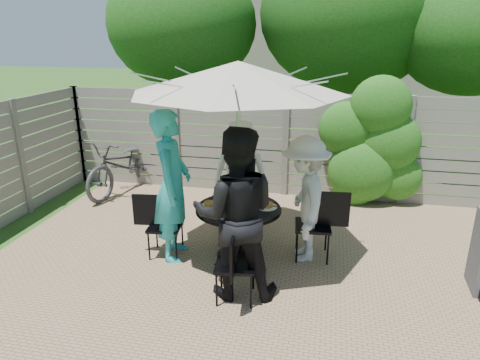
% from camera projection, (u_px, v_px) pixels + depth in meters
% --- Properties ---
extents(backyard_envelope, '(60.00, 60.00, 5.00)m').
position_uv_depth(backyard_envelope, '(315.00, 39.00, 13.66)').
color(backyard_envelope, '#2A4E18').
rests_on(backyard_envelope, ground).
extents(patio_table, '(1.24, 1.24, 0.70)m').
position_uv_depth(patio_table, '(239.00, 222.00, 5.47)').
color(patio_table, black).
rests_on(patio_table, ground).
extents(umbrella, '(2.98, 2.98, 2.49)m').
position_uv_depth(umbrella, '(238.00, 77.00, 4.88)').
color(umbrella, silver).
rests_on(umbrella, ground).
extents(chair_back, '(0.52, 0.66, 0.86)m').
position_uv_depth(chair_back, '(241.00, 210.00, 6.46)').
color(chair_back, black).
rests_on(chair_back, ground).
extents(person_back, '(0.89, 0.66, 1.65)m').
position_uv_depth(person_back, '(240.00, 177.00, 6.15)').
color(person_back, white).
rests_on(person_back, ground).
extents(chair_left, '(0.63, 0.45, 0.85)m').
position_uv_depth(chair_left, '(165.00, 238.00, 5.58)').
color(chair_left, black).
rests_on(chair_left, ground).
extents(person_left, '(0.58, 0.78, 1.94)m').
position_uv_depth(person_left, '(172.00, 186.00, 5.34)').
color(person_left, '#2AB1B9').
rests_on(person_left, ground).
extents(chair_front, '(0.47, 0.66, 0.88)m').
position_uv_depth(chair_front, '(235.00, 278.00, 4.63)').
color(chair_front, black).
rests_on(chair_front, ground).
extents(person_front, '(1.04, 0.88, 1.91)m').
position_uv_depth(person_front, '(236.00, 215.00, 4.54)').
color(person_front, black).
rests_on(person_front, ground).
extents(chair_right, '(0.68, 0.48, 0.93)m').
position_uv_depth(chair_right, '(313.00, 238.00, 5.51)').
color(chair_right, black).
rests_on(chair_right, ground).
extents(person_right, '(0.78, 1.14, 1.62)m').
position_uv_depth(person_right, '(305.00, 200.00, 5.34)').
color(person_right, silver).
rests_on(person_right, ground).
extents(plate_back, '(0.26, 0.26, 0.06)m').
position_uv_depth(plate_back, '(239.00, 195.00, 5.74)').
color(plate_back, white).
rests_on(plate_back, patio_table).
extents(plate_left, '(0.26, 0.26, 0.06)m').
position_uv_depth(plate_left, '(210.00, 205.00, 5.41)').
color(plate_left, white).
rests_on(plate_left, patio_table).
extents(plate_front, '(0.26, 0.26, 0.06)m').
position_uv_depth(plate_front, '(237.00, 217.00, 5.06)').
color(plate_front, white).
rests_on(plate_front, patio_table).
extents(plate_right, '(0.26, 0.26, 0.06)m').
position_uv_depth(plate_right, '(267.00, 206.00, 5.39)').
color(plate_right, white).
rests_on(plate_right, patio_table).
extents(glass_left, '(0.07, 0.07, 0.14)m').
position_uv_depth(glass_left, '(217.00, 205.00, 5.29)').
color(glass_left, silver).
rests_on(glass_left, patio_table).
extents(glass_front, '(0.07, 0.07, 0.14)m').
position_uv_depth(glass_front, '(246.00, 210.00, 5.13)').
color(glass_front, silver).
rests_on(glass_front, patio_table).
extents(glass_right, '(0.07, 0.07, 0.14)m').
position_uv_depth(glass_right, '(259.00, 199.00, 5.47)').
color(glass_right, silver).
rests_on(glass_right, patio_table).
extents(syrup_jug, '(0.09, 0.09, 0.16)m').
position_uv_depth(syrup_jug, '(234.00, 200.00, 5.43)').
color(syrup_jug, '#59280C').
rests_on(syrup_jug, patio_table).
extents(coffee_cup, '(0.08, 0.08, 0.12)m').
position_uv_depth(coffee_cup, '(247.00, 196.00, 5.59)').
color(coffee_cup, '#C6B293').
rests_on(coffee_cup, patio_table).
extents(bicycle, '(1.07, 2.06, 1.03)m').
position_uv_depth(bicycle, '(124.00, 164.00, 7.81)').
color(bicycle, '#333338').
rests_on(bicycle, ground).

